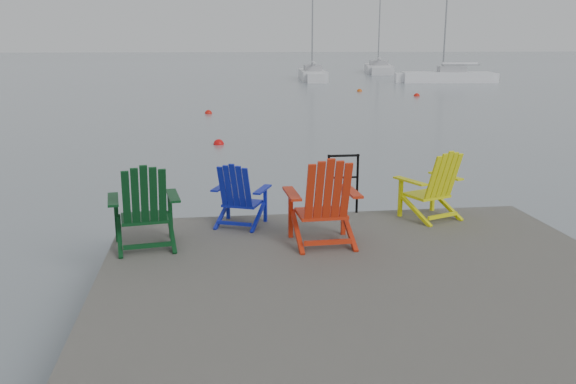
{
  "coord_description": "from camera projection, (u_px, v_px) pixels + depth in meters",
  "views": [
    {
      "loc": [
        -1.73,
        -6.25,
        3.01
      ],
      "look_at": [
        -0.58,
        2.46,
        0.85
      ],
      "focal_mm": 38.0,
      "sensor_mm": 36.0,
      "label": 1
    }
  ],
  "objects": [
    {
      "name": "buoy_a",
      "position": [
        219.0,
        144.0,
        18.5
      ],
      "size": [
        0.32,
        0.32,
        0.32
      ],
      "primitive_type": "sphere",
      "color": "red",
      "rests_on": "ground"
    },
    {
      "name": "buoy_b",
      "position": [
        208.0,
        114.0,
        26.56
      ],
      "size": [
        0.32,
        0.32,
        0.32
      ],
      "primitive_type": "sphere",
      "color": "red",
      "rests_on": "ground"
    },
    {
      "name": "chair_red",
      "position": [
        324.0,
        201.0,
        7.64
      ],
      "size": [
        0.93,
        0.87,
        1.14
      ],
      "rotation": [
        0.0,
        0.0,
        0.04
      ],
      "color": "red",
      "rests_on": "dock"
    },
    {
      "name": "ground",
      "position": [
        366.0,
        314.0,
        6.95
      ],
      "size": [
        400.0,
        400.0,
        0.0
      ],
      "primitive_type": "plane",
      "color": "gray",
      "rests_on": "ground"
    },
    {
      "name": "chair_blue",
      "position": [
        239.0,
        194.0,
        8.47
      ],
      "size": [
        0.88,
        0.84,
        0.91
      ],
      "rotation": [
        0.0,
        0.0,
        -0.4
      ],
      "color": "#0F1AA0",
      "rests_on": "dock"
    },
    {
      "name": "sailboat_near",
      "position": [
        312.0,
        76.0,
        50.48
      ],
      "size": [
        2.65,
        7.63,
        10.46
      ],
      "rotation": [
        0.0,
        0.0,
        -0.09
      ],
      "color": "silver",
      "rests_on": "ground"
    },
    {
      "name": "buoy_c",
      "position": [
        417.0,
        96.0,
        35.22
      ],
      "size": [
        0.35,
        0.35,
        0.35
      ],
      "primitive_type": "sphere",
      "color": "red",
      "rests_on": "ground"
    },
    {
      "name": "dock",
      "position": [
        367.0,
        285.0,
        6.87
      ],
      "size": [
        6.0,
        5.0,
        1.4
      ],
      "color": "#32302D",
      "rests_on": "ground"
    },
    {
      "name": "buoy_d",
      "position": [
        359.0,
        91.0,
        38.68
      ],
      "size": [
        0.34,
        0.34,
        0.34
      ],
      "primitive_type": "sphere",
      "color": "#D14F0C",
      "rests_on": "ground"
    },
    {
      "name": "handrail",
      "position": [
        343.0,
        178.0,
        9.09
      ],
      "size": [
        0.48,
        0.04,
        0.9
      ],
      "color": "black",
      "rests_on": "dock"
    },
    {
      "name": "chair_green",
      "position": [
        144.0,
        206.0,
        7.52
      ],
      "size": [
        0.95,
        0.89,
        1.08
      ],
      "rotation": [
        0.0,
        0.0,
        0.15
      ],
      "color": "#093315",
      "rests_on": "dock"
    },
    {
      "name": "sailboat_mid",
      "position": [
        378.0,
        69.0,
        63.11
      ],
      "size": [
        4.6,
        10.05,
        13.27
      ],
      "rotation": [
        0.0,
        0.0,
        -0.22
      ],
      "color": "silver",
      "rests_on": "ground"
    },
    {
      "name": "sailboat_far",
      "position": [
        447.0,
        78.0,
        47.45
      ],
      "size": [
        6.98,
        2.75,
        9.59
      ],
      "rotation": [
        0.0,
        0.0,
        1.42
      ],
      "color": "white",
      "rests_on": "ground"
    },
    {
      "name": "chair_yellow",
      "position": [
        433.0,
        185.0,
        8.8
      ],
      "size": [
        0.98,
        0.94,
        1.01
      ],
      "rotation": [
        0.0,
        0.0,
        0.39
      ],
      "color": "#E0E30C",
      "rests_on": "dock"
    }
  ]
}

